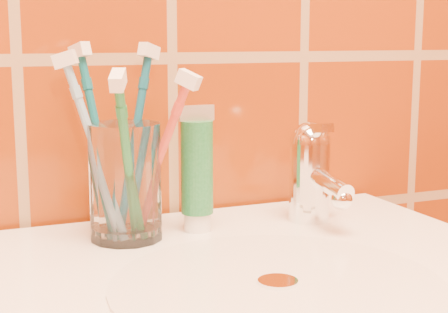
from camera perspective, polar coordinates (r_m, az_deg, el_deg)
name	(u,v)px	position (r m, az deg, el deg)	size (l,w,h in m)	color
glass_tumbler	(125,182)	(0.75, -8.19, -2.10)	(0.08, 0.08, 0.13)	white
toothpaste_tube	(197,173)	(0.77, -2.26, -1.37)	(0.04, 0.04, 0.14)	white
faucet	(311,169)	(0.82, 7.28, -1.03)	(0.05, 0.11, 0.12)	white
toothbrush_0	(128,163)	(0.70, -8.00, -0.52)	(0.06, 0.09, 0.19)	#1D6C36
toothbrush_1	(134,141)	(0.77, -7.46, 1.29)	(0.07, 0.05, 0.22)	navy
toothbrush_2	(100,143)	(0.75, -10.30, 1.10)	(0.05, 0.08, 0.22)	#0C5567
toothbrush_3	(159,158)	(0.73, -5.42, -0.14)	(0.07, 0.07, 0.19)	#B33426
toothbrush_4	(96,150)	(0.73, -10.63, 0.56)	(0.08, 0.05, 0.21)	#79AAD7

